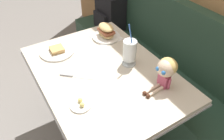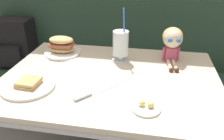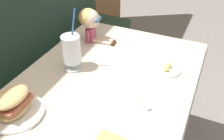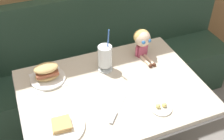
% 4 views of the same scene
% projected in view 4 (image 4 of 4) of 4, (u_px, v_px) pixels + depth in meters
% --- Properties ---
extents(booth_bench, '(2.60, 0.48, 1.00)m').
position_uv_depth(booth_bench, '(86.00, 77.00, 2.42)').
color(booth_bench, '#233D2D').
rests_on(booth_bench, ground).
extents(diner_table, '(1.11, 0.81, 0.74)m').
position_uv_depth(diner_table, '(113.00, 111.00, 1.83)').
color(diner_table, beige).
rests_on(diner_table, ground).
extents(toast_plate, '(0.25, 0.25, 0.04)m').
position_uv_depth(toast_plate, '(61.00, 127.00, 1.47)').
color(toast_plate, white).
rests_on(toast_plate, diner_table).
extents(milkshake_glass, '(0.10, 0.10, 0.31)m').
position_uv_depth(milkshake_glass, '(105.00, 57.00, 1.79)').
color(milkshake_glass, silver).
rests_on(milkshake_glass, diner_table).
extents(sandwich_plate, '(0.22, 0.22, 0.12)m').
position_uv_depth(sandwich_plate, '(47.00, 74.00, 1.74)').
color(sandwich_plate, white).
rests_on(sandwich_plate, diner_table).
extents(butter_saucer, '(0.12, 0.12, 0.04)m').
position_uv_depth(butter_saucer, '(161.00, 108.00, 1.58)').
color(butter_saucer, white).
rests_on(butter_saucer, diner_table).
extents(butter_knife, '(0.17, 0.19, 0.01)m').
position_uv_depth(butter_knife, '(115.00, 114.00, 1.55)').
color(butter_knife, silver).
rests_on(butter_knife, diner_table).
extents(seated_doll, '(0.12, 0.22, 0.20)m').
position_uv_depth(seated_doll, '(142.00, 40.00, 1.89)').
color(seated_doll, '#B74C6B').
rests_on(seated_doll, diner_table).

